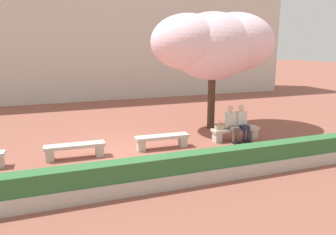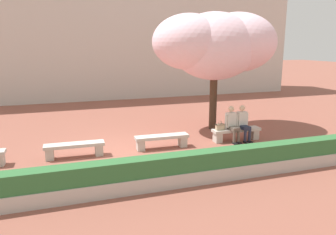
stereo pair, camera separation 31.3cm
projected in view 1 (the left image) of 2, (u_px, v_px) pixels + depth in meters
name	position (u px, v px, depth m)	size (l,w,h in m)	color
ground_plane	(121.00, 153.00, 10.60)	(100.00, 100.00, 0.00)	#8E5142
building_facade	(77.00, 30.00, 20.84)	(28.00, 4.00, 8.62)	beige
stone_bench_near_west	(75.00, 149.00, 10.05)	(1.83, 0.47, 0.45)	#BCB7AD
stone_bench_center	(162.00, 140.00, 11.02)	(1.83, 0.47, 0.45)	#BCB7AD
stone_bench_near_east	(235.00, 132.00, 11.98)	(1.83, 0.47, 0.45)	#BCB7AD
person_seated_left	(231.00, 122.00, 11.77)	(0.51, 0.70, 1.29)	black
person_seated_right	(242.00, 121.00, 11.92)	(0.51, 0.69, 1.29)	black
handbag	(219.00, 126.00, 11.69)	(0.30, 0.15, 0.34)	tan
cherry_tree_main	(214.00, 44.00, 13.06)	(5.17, 3.26, 4.70)	#473323
planter_hedge_foreground	(147.00, 175.00, 7.83)	(12.42, 0.50, 0.80)	#BCB7AD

